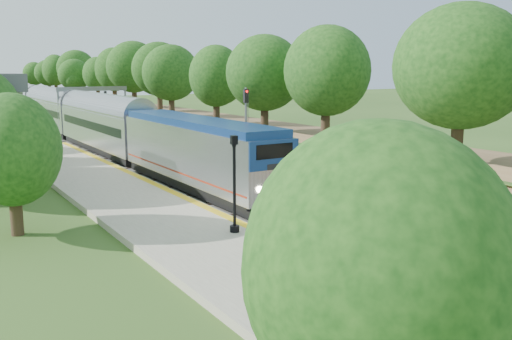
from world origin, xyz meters
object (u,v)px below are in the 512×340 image
train (38,109)px  signal_platform (345,193)px  signal_gantry (93,98)px  lamppost_far (234,190)px  lamppost_mid (418,262)px  signal_farside (246,121)px

train → signal_platform: size_ratio=23.78×
signal_gantry → lamppost_far: 45.20m
signal_platform → train: bearing=87.7°
lamppost_mid → signal_gantry: bearing=83.9°
signal_gantry → signal_farside: 29.89m
lamppost_mid → signal_platform: 4.58m
train → signal_platform: (-2.90, -72.49, 1.30)m
signal_gantry → signal_farside: (3.73, -29.65, -0.58)m
train → lamppost_far: lamppost_far is taller
signal_farside → signal_gantry: bearing=97.2°
lamppost_mid → signal_platform: (0.67, 4.33, 1.32)m
signal_gantry → lamppost_mid: (-6.04, -56.65, -2.43)m
signal_gantry → lamppost_mid: 57.02m
signal_gantry → train: signal_gantry is taller
lamppost_mid → lamppost_far: 11.90m
signal_farside → train: bearing=97.1°
lamppost_far → signal_farside: 17.99m
signal_platform → signal_farside: size_ratio=0.80×
lamppost_mid → signal_farside: signal_farside is taller
signal_gantry → lamppost_far: size_ratio=1.75×
lamppost_mid → signal_farside: (9.77, 27.00, 1.86)m
lamppost_far → signal_platform: bearing=-86.0°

